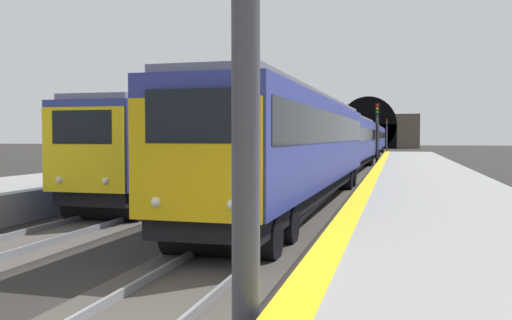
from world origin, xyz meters
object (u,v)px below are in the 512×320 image
Objects in this scene: train_adjacent_platform at (291,141)px; railway_signal_mid at (377,128)px; train_main_approaching at (358,140)px; catenary_mast_far at (261,126)px; railway_signal_far at (387,132)px.

train_adjacent_platform is 11.13× the size of railway_signal_mid.
train_main_approaching is 7.72m from train_adjacent_platform.
railway_signal_mid is (-0.74, -1.76, 1.04)m from train_main_approaching.
train_main_approaching is 10.95× the size of catenary_mast_far.
train_adjacent_platform is at bearing -53.88° from railway_signal_mid.
train_adjacent_platform is 21.58m from catenary_mast_far.
train_main_approaching is 46.50m from railway_signal_far.
train_main_approaching is 19.21m from catenary_mast_far.
train_main_approaching is 14.92× the size of railway_signal_mid.
catenary_mast_far is (-32.06, 14.38, 0.54)m from railway_signal_far.
railway_signal_far is (46.45, -1.76, 1.07)m from train_main_approaching.
train_adjacent_platform is 11.04× the size of railway_signal_far.
railway_signal_mid is 47.20m from railway_signal_far.
railway_signal_mid is at bearing 126.55° from train_adjacent_platform.
catenary_mast_far is at bearing -159.19° from train_adjacent_platform.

